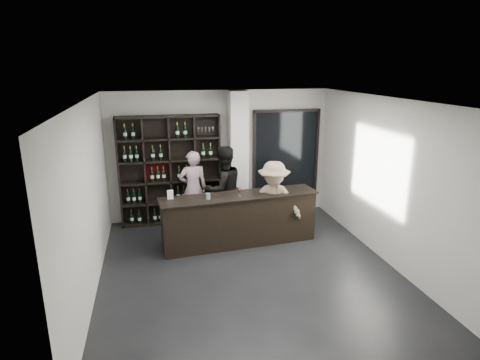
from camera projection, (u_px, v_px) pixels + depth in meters
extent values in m
cube|color=black|center=(249.00, 270.00, 6.94)|extent=(5.00, 5.50, 0.01)
cube|color=silver|center=(238.00, 157.00, 8.93)|extent=(0.40, 0.40, 2.90)
cube|color=black|center=(286.00, 154.00, 9.41)|extent=(1.60, 0.08, 2.10)
cube|color=black|center=(286.00, 154.00, 9.41)|extent=(1.48, 0.02, 1.98)
cube|color=black|center=(240.00, 220.00, 7.86)|extent=(3.00, 0.56, 0.99)
cube|color=black|center=(240.00, 196.00, 7.72)|extent=(3.08, 0.64, 0.03)
imported|color=#C8A3AC|center=(193.00, 189.00, 8.69)|extent=(0.63, 0.43, 1.68)
imported|color=black|center=(223.00, 189.00, 8.40)|extent=(1.08, 0.96, 1.83)
imported|color=gray|center=(273.00, 202.00, 7.86)|extent=(1.21, 0.94, 1.65)
cylinder|color=silver|center=(208.00, 196.00, 7.46)|extent=(0.11, 0.11, 0.11)
cube|color=white|center=(278.00, 191.00, 7.90)|extent=(0.14, 0.14, 0.02)
cube|color=white|center=(170.00, 195.00, 7.46)|extent=(0.11, 0.06, 0.17)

